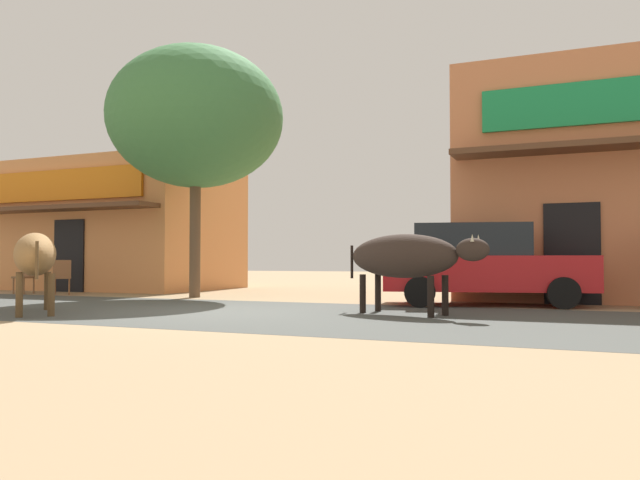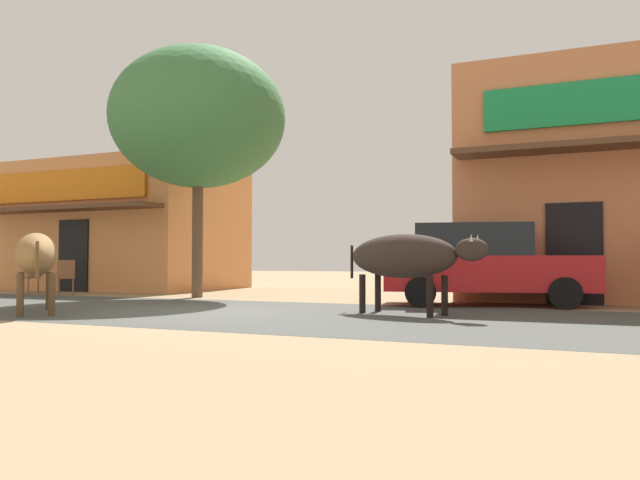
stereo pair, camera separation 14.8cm
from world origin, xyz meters
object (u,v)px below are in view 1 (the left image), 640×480
at_px(cafe_chair_by_doorway, 62,275).
at_px(cow_near_brown, 35,255).
at_px(roadside_tree, 196,118).
at_px(cow_far_dark, 406,257).
at_px(cafe_chair_near_tree, 26,275).
at_px(parked_hatchback_car, 481,264).

bearing_deg(cafe_chair_by_doorway, cow_near_brown, -48.90).
height_order(roadside_tree, cow_far_dark, roadside_tree).
bearing_deg(cafe_chair_by_doorway, cow_far_dark, -13.28).
distance_m(cow_far_dark, cafe_chair_near_tree, 11.56).
relative_size(roadside_tree, parked_hatchback_car, 1.42).
xyz_separation_m(cow_near_brown, cafe_chair_by_doorway, (-3.99, 4.57, -0.48)).
height_order(roadside_tree, cow_near_brown, roadside_tree).
xyz_separation_m(roadside_tree, cow_near_brown, (0.10, -4.96, -3.44)).
bearing_deg(parked_hatchback_car, roadside_tree, -179.76).
relative_size(cow_near_brown, cafe_chair_near_tree, 2.60).
height_order(cow_near_brown, cafe_chair_by_doorway, cow_near_brown).
distance_m(roadside_tree, cow_near_brown, 6.04).
height_order(parked_hatchback_car, cafe_chair_by_doorway, parked_hatchback_car).
xyz_separation_m(roadside_tree, parked_hatchback_car, (6.88, 0.03, -3.59)).
distance_m(parked_hatchback_car, cafe_chair_by_doorway, 10.79).
distance_m(cow_near_brown, cafe_chair_by_doorway, 6.09).
height_order(roadside_tree, parked_hatchback_car, roadside_tree).
height_order(parked_hatchback_car, cafe_chair_near_tree, parked_hatchback_car).
bearing_deg(cow_near_brown, roadside_tree, 91.16).
height_order(cow_near_brown, cafe_chair_near_tree, cow_near_brown).
bearing_deg(cow_far_dark, cafe_chair_by_doorway, 166.72).
bearing_deg(cow_near_brown, cow_far_dark, 20.48).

